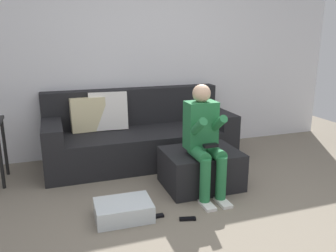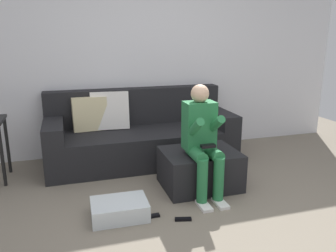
# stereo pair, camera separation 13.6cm
# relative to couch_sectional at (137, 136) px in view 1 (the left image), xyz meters

# --- Properties ---
(ground_plane) EXTENTS (7.41, 7.41, 0.00)m
(ground_plane) POSITION_rel_couch_sectional_xyz_m (0.25, -1.87, -0.33)
(ground_plane) COLOR slate
(wall_back) EXTENTS (5.70, 0.10, 2.41)m
(wall_back) POSITION_rel_couch_sectional_xyz_m (0.25, 0.44, 0.88)
(wall_back) COLOR silver
(wall_back) RESTS_ON ground_plane
(couch_sectional) EXTENTS (2.31, 0.92, 0.89)m
(couch_sectional) POSITION_rel_couch_sectional_xyz_m (0.00, 0.00, 0.00)
(couch_sectional) COLOR black
(couch_sectional) RESTS_ON ground_plane
(ottoman) EXTENTS (0.78, 0.61, 0.39)m
(ottoman) POSITION_rel_couch_sectional_xyz_m (0.44, -0.98, -0.13)
(ottoman) COLOR black
(ottoman) RESTS_ON ground_plane
(person_seated) EXTENTS (0.30, 0.59, 1.10)m
(person_seated) POSITION_rel_couch_sectional_xyz_m (0.39, -1.14, 0.28)
(person_seated) COLOR #26723F
(person_seated) RESTS_ON ground_plane
(storage_bin) EXTENTS (0.50, 0.36, 0.15)m
(storage_bin) POSITION_rel_couch_sectional_xyz_m (-0.48, -1.37, -0.25)
(storage_bin) COLOR silver
(storage_bin) RESTS_ON ground_plane
(remote_near_ottoman) EXTENTS (0.15, 0.08, 0.02)m
(remote_near_ottoman) POSITION_rel_couch_sectional_xyz_m (0.04, -1.59, -0.32)
(remote_near_ottoman) COLOR black
(remote_near_ottoman) RESTS_ON ground_plane
(remote_by_storage_bin) EXTENTS (0.14, 0.05, 0.02)m
(remote_by_storage_bin) POSITION_rel_couch_sectional_xyz_m (-0.20, -1.46, -0.32)
(remote_by_storage_bin) COLOR black
(remote_by_storage_bin) RESTS_ON ground_plane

